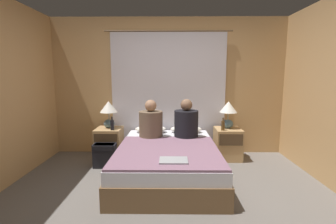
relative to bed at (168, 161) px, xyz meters
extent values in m
plane|color=#66605B|center=(0.00, -0.79, -0.22)|extent=(16.00, 16.00, 0.00)
cube|color=tan|center=(0.00, 1.13, 1.03)|extent=(4.36, 0.06, 2.50)
cube|color=silver|center=(0.00, 1.07, 0.89)|extent=(2.09, 0.02, 2.23)
cylinder|color=brown|center=(0.00, 1.07, 2.02)|extent=(2.29, 0.02, 0.02)
cube|color=brown|center=(0.00, 0.00, -0.08)|extent=(1.43, 2.03, 0.29)
cube|color=silver|center=(0.00, 0.00, 0.15)|extent=(1.39, 1.99, 0.17)
cube|color=tan|center=(-1.05, 0.75, 0.05)|extent=(0.44, 0.45, 0.54)
cube|color=#4C3823|center=(-1.05, 0.52, 0.18)|extent=(0.39, 0.02, 0.20)
cube|color=tan|center=(1.05, 0.75, 0.05)|extent=(0.44, 0.45, 0.54)
cube|color=#4C3823|center=(1.05, 0.52, 0.18)|extent=(0.39, 0.02, 0.20)
ellipsoid|color=slate|center=(-1.05, 0.79, 0.39)|extent=(0.19, 0.19, 0.15)
cylinder|color=#B2A893|center=(-1.05, 0.79, 0.54)|extent=(0.02, 0.02, 0.13)
cone|color=white|center=(-1.05, 0.79, 0.70)|extent=(0.30, 0.30, 0.19)
ellipsoid|color=slate|center=(1.05, 0.79, 0.39)|extent=(0.19, 0.19, 0.15)
cylinder|color=#B2A893|center=(1.05, 0.79, 0.54)|extent=(0.02, 0.02, 0.13)
cone|color=white|center=(1.05, 0.79, 0.70)|extent=(0.30, 0.30, 0.19)
ellipsoid|color=silver|center=(-0.32, 0.82, 0.29)|extent=(0.56, 0.31, 0.12)
ellipsoid|color=silver|center=(0.32, 0.82, 0.29)|extent=(0.56, 0.31, 0.12)
cube|color=slate|center=(0.00, -0.29, 0.24)|extent=(1.37, 1.40, 0.03)
cylinder|color=brown|center=(-0.28, 0.45, 0.45)|extent=(0.38, 0.38, 0.44)
sphere|color=#A87A5B|center=(-0.28, 0.45, 0.76)|extent=(0.19, 0.19, 0.19)
cylinder|color=black|center=(0.29, 0.45, 0.46)|extent=(0.39, 0.39, 0.45)
sphere|color=#846047|center=(0.29, 0.45, 0.77)|extent=(0.19, 0.19, 0.19)
cylinder|color=black|center=(-0.95, 0.62, 0.40)|extent=(0.06, 0.06, 0.17)
cylinder|color=black|center=(-0.95, 0.62, 0.52)|extent=(0.02, 0.02, 0.06)
cylinder|color=#513819|center=(0.93, 0.62, 0.40)|extent=(0.06, 0.06, 0.16)
cylinder|color=#513819|center=(0.93, 0.62, 0.51)|extent=(0.02, 0.02, 0.06)
cube|color=#9EA0A5|center=(0.08, -0.71, 0.27)|extent=(0.33, 0.23, 0.02)
cube|color=black|center=(-1.02, 0.32, -0.03)|extent=(0.35, 0.19, 0.38)
cube|color=black|center=(-1.02, 0.31, 0.12)|extent=(0.32, 0.20, 0.08)
camera|label=1|loc=(0.04, -3.42, 1.26)|focal=26.00mm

